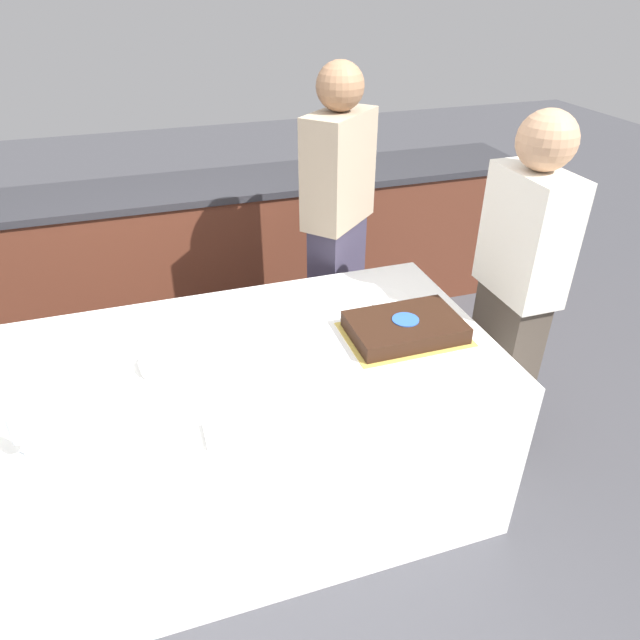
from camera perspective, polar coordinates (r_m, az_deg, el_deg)
ground_plane at (r=2.70m, az=-7.10°, el=-17.13°), size 14.00×14.00×0.00m
back_counter at (r=3.71m, az=-12.73°, el=6.24°), size 4.40×0.58×0.92m
dining_table at (r=2.42m, az=-7.72°, el=-11.13°), size 1.98×1.05×0.77m
cake at (r=2.28m, az=8.48°, el=-0.74°), size 0.48×0.33×0.07m
plate_stack at (r=2.17m, az=-14.90°, el=-4.11°), size 0.21×0.21×0.04m
wine_glass at (r=1.90m, az=-28.05°, el=-9.74°), size 0.07×0.07×0.17m
side_plate_near_cake at (r=2.54m, az=6.78°, el=2.17°), size 0.19×0.19×0.00m
utensil_pile at (r=1.85m, az=-9.47°, el=-11.01°), size 0.13×0.12×0.02m
person_cutting_cake at (r=2.90m, az=1.77°, el=8.63°), size 0.43×0.41×1.68m
person_seated_right at (r=2.57m, az=18.93°, el=2.55°), size 0.23×0.38×1.59m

